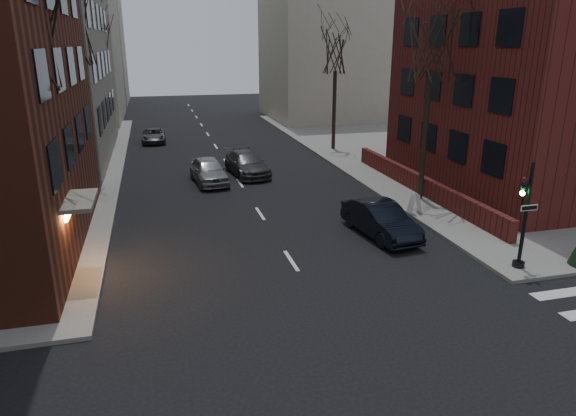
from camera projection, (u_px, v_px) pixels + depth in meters
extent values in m
cube|color=gray|center=(565.00, 142.00, 43.62)|extent=(44.00, 44.00, 0.15)
cube|color=#5A1C1A|center=(542.00, 92.00, 28.81)|extent=(12.00, 14.00, 11.00)
cube|color=#5A1C1A|center=(420.00, 184.00, 28.57)|extent=(0.35, 16.00, 1.00)
cube|color=#B8AE9C|center=(45.00, 34.00, 53.27)|extent=(14.00, 16.00, 18.00)
cube|color=#B8AE9C|center=(334.00, 44.00, 56.21)|extent=(14.00, 14.00, 16.00)
cube|color=#B8AE9C|center=(86.00, 51.00, 70.02)|extent=(10.00, 12.00, 14.00)
cylinder|color=black|center=(526.00, 216.00, 18.59)|extent=(0.14, 0.14, 4.00)
cylinder|color=black|center=(518.00, 264.00, 19.18)|extent=(0.44, 0.44, 0.20)
imported|color=black|center=(523.00, 194.00, 18.27)|extent=(0.16, 0.20, 1.00)
sphere|color=#19FF4C|center=(522.00, 193.00, 18.19)|extent=(0.18, 0.18, 0.18)
cube|color=white|center=(529.00, 208.00, 18.37)|extent=(0.70, 0.03, 0.22)
cylinder|color=#2D231C|center=(45.00, 177.00, 18.73)|extent=(0.28, 0.28, 6.65)
cylinder|color=#2D231C|center=(82.00, 124.00, 29.73)|extent=(0.28, 0.28, 7.00)
cylinder|color=#2D231C|center=(102.00, 103.00, 42.72)|extent=(0.28, 0.28, 6.30)
cylinder|color=#2D231C|center=(424.00, 140.00, 26.71)|extent=(0.28, 0.28, 6.30)
cylinder|color=#2D231C|center=(334.00, 111.00, 39.65)|extent=(0.28, 0.28, 5.95)
cylinder|color=black|center=(87.00, 144.00, 26.34)|extent=(0.12, 0.12, 6.00)
sphere|color=#FFA54C|center=(79.00, 83.00, 25.39)|extent=(0.36, 0.36, 0.36)
cylinder|color=black|center=(112.00, 102.00, 44.75)|extent=(0.12, 0.12, 6.00)
sphere|color=#FFA54C|center=(108.00, 66.00, 43.80)|extent=(0.36, 0.36, 0.36)
imported|color=black|center=(380.00, 220.00, 22.46)|extent=(2.16, 4.72, 1.50)
imported|color=gray|center=(209.00, 170.00, 31.01)|extent=(2.25, 4.67, 1.54)
imported|color=#39393E|center=(247.00, 164.00, 32.93)|extent=(2.60, 5.20, 1.45)
imported|color=#3E3F43|center=(154.00, 136.00, 43.69)|extent=(2.04, 4.23, 1.16)
cube|color=white|center=(415.00, 203.00, 25.12)|extent=(0.49, 0.64, 0.97)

